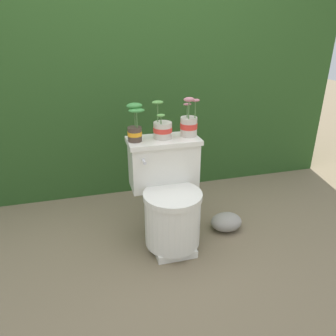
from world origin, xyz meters
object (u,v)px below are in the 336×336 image
Objects in this scene: potted_plant_middle at (189,124)px; potted_plant_midleft at (162,128)px; garden_stone at (226,222)px; potted_plant_left at (135,126)px; toilet at (169,197)px.

potted_plant_midleft is at bearing 179.08° from potted_plant_middle.
potted_plant_left is at bearing 168.74° from garden_stone.
toilet is at bearing -37.71° from potted_plant_left.
potted_plant_middle is at bearing 1.77° from potted_plant_left.
potted_plant_midleft is (0.18, 0.01, -0.03)m from potted_plant_left.
garden_stone is at bearing -27.23° from potted_plant_middle.
potted_plant_midleft is 0.84m from garden_stone.
potted_plant_midleft is 0.18m from potted_plant_middle.
potted_plant_left is 0.96m from garden_stone.
toilet is 2.89× the size of potted_plant_left.
potted_plant_left reaches higher than garden_stone.
garden_stone is at bearing -17.34° from potted_plant_midleft.
garden_stone is (0.26, -0.13, -0.71)m from potted_plant_middle.
garden_stone is at bearing -11.26° from potted_plant_left.
potted_plant_middle is at bearing -0.92° from potted_plant_midleft.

